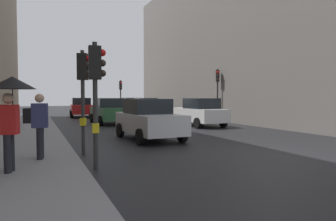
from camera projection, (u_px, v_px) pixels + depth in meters
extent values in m
plane|color=black|center=(273.00, 155.00, 9.84)|extent=(120.00, 120.00, 0.00)
cube|color=gray|center=(31.00, 140.00, 12.57)|extent=(2.60, 40.00, 0.16)
cube|color=slate|center=(265.00, 43.00, 27.36)|extent=(12.00, 31.03, 13.15)
cylinder|color=#2D2D2D|center=(95.00, 106.00, 7.88)|extent=(0.12, 0.12, 3.23)
cube|color=black|center=(95.00, 63.00, 7.83)|extent=(0.31, 0.26, 0.84)
cube|color=yellow|center=(96.00, 128.00, 7.90)|extent=(0.17, 0.21, 0.24)
sphere|color=red|center=(102.00, 53.00, 7.89)|extent=(0.18, 0.18, 0.18)
sphere|color=#2D231E|center=(102.00, 63.00, 7.90)|extent=(0.18, 0.18, 0.18)
sphere|color=#2D231E|center=(103.00, 73.00, 7.91)|extent=(0.18, 0.18, 0.18)
cylinder|color=#2D2D2D|center=(83.00, 103.00, 9.94)|extent=(0.12, 0.12, 3.33)
cube|color=black|center=(82.00, 67.00, 9.89)|extent=(0.37, 0.34, 0.84)
cube|color=yellow|center=(83.00, 122.00, 9.97)|extent=(0.23, 0.25, 0.24)
sphere|color=red|center=(88.00, 58.00, 9.87)|extent=(0.18, 0.18, 0.18)
sphere|color=#2D231E|center=(88.00, 67.00, 9.88)|extent=(0.18, 0.18, 0.18)
sphere|color=#2D231E|center=(88.00, 75.00, 9.90)|extent=(0.18, 0.18, 0.18)
cylinder|color=#2D2D2D|center=(121.00, 98.00, 31.12)|extent=(0.12, 0.12, 3.53)
cube|color=black|center=(121.00, 85.00, 31.07)|extent=(0.25, 0.31, 0.84)
cube|color=yellow|center=(121.00, 105.00, 31.16)|extent=(0.21, 0.17, 0.24)
sphere|color=red|center=(121.00, 83.00, 30.88)|extent=(0.18, 0.18, 0.18)
sphere|color=#2D231E|center=(121.00, 85.00, 30.89)|extent=(0.18, 0.18, 0.18)
sphere|color=#2D231E|center=(121.00, 88.00, 30.90)|extent=(0.18, 0.18, 0.18)
cylinder|color=#2D2D2D|center=(217.00, 95.00, 22.94)|extent=(0.12, 0.12, 3.92)
cube|color=black|center=(218.00, 76.00, 22.88)|extent=(0.34, 0.37, 0.84)
cube|color=yellow|center=(217.00, 108.00, 22.98)|extent=(0.25, 0.23, 0.24)
sphere|color=red|center=(218.00, 72.00, 22.68)|extent=(0.18, 0.18, 0.18)
sphere|color=#2D231E|center=(218.00, 76.00, 22.69)|extent=(0.18, 0.18, 0.18)
sphere|color=#2D231E|center=(218.00, 79.00, 22.70)|extent=(0.18, 0.18, 0.18)
cube|color=red|center=(81.00, 109.00, 28.75)|extent=(2.07, 4.31, 0.80)
cube|color=black|center=(81.00, 101.00, 28.96)|extent=(1.73, 2.10, 0.64)
cylinder|color=black|center=(93.00, 114.00, 27.79)|extent=(0.26, 0.65, 0.64)
cylinder|color=black|center=(72.00, 114.00, 27.20)|extent=(0.26, 0.65, 0.64)
cylinder|color=black|center=(90.00, 113.00, 30.34)|extent=(0.26, 0.65, 0.64)
cylinder|color=black|center=(71.00, 113.00, 29.74)|extent=(0.26, 0.65, 0.64)
cube|color=silver|center=(199.00, 115.00, 19.68)|extent=(1.92, 4.25, 0.80)
cube|color=black|center=(201.00, 103.00, 19.42)|extent=(1.66, 2.05, 0.64)
cylinder|color=black|center=(177.00, 120.00, 20.54)|extent=(0.24, 0.65, 0.64)
cylinder|color=black|center=(200.00, 119.00, 21.29)|extent=(0.24, 0.65, 0.64)
cylinder|color=black|center=(198.00, 123.00, 18.09)|extent=(0.24, 0.65, 0.64)
cylinder|color=black|center=(223.00, 122.00, 18.84)|extent=(0.24, 0.65, 0.64)
cube|color=yellow|center=(130.00, 107.00, 34.37)|extent=(1.93, 4.25, 0.80)
cube|color=black|center=(131.00, 101.00, 34.11)|extent=(1.66, 2.05, 0.64)
cylinder|color=black|center=(120.00, 110.00, 35.32)|extent=(0.24, 0.65, 0.64)
cylinder|color=black|center=(135.00, 110.00, 35.97)|extent=(0.24, 0.65, 0.64)
cylinder|color=black|center=(125.00, 111.00, 32.80)|extent=(0.24, 0.65, 0.64)
cylinder|color=black|center=(142.00, 111.00, 33.46)|extent=(0.24, 0.65, 0.64)
cube|color=#2D6038|center=(109.00, 113.00, 21.39)|extent=(1.95, 4.26, 0.80)
cube|color=black|center=(108.00, 103.00, 21.58)|extent=(1.67, 2.06, 0.64)
cylinder|color=black|center=(128.00, 120.00, 20.57)|extent=(0.24, 0.65, 0.64)
cylinder|color=black|center=(101.00, 121.00, 19.80)|extent=(0.24, 0.65, 0.64)
cylinder|color=black|center=(117.00, 118.00, 23.01)|extent=(0.24, 0.65, 0.64)
cylinder|color=black|center=(92.00, 118.00, 22.24)|extent=(0.24, 0.65, 0.64)
cube|color=navy|center=(145.00, 109.00, 28.13)|extent=(2.04, 4.30, 0.80)
cube|color=black|center=(146.00, 101.00, 27.86)|extent=(1.71, 2.09, 0.64)
cylinder|color=black|center=(132.00, 113.00, 29.11)|extent=(0.26, 0.65, 0.64)
cylinder|color=black|center=(150.00, 113.00, 29.72)|extent=(0.26, 0.65, 0.64)
cylinder|color=black|center=(139.00, 115.00, 26.57)|extent=(0.26, 0.65, 0.64)
cylinder|color=black|center=(159.00, 114.00, 27.18)|extent=(0.26, 0.65, 0.64)
cube|color=#BCBCC1|center=(149.00, 123.00, 13.44)|extent=(1.96, 4.27, 0.80)
cube|color=black|center=(147.00, 106.00, 13.63)|extent=(1.68, 2.06, 0.64)
cylinder|color=black|center=(182.00, 134.00, 12.62)|extent=(0.24, 0.65, 0.64)
cylinder|color=black|center=(140.00, 137.00, 11.85)|extent=(0.24, 0.65, 0.64)
cylinder|color=black|center=(156.00, 128.00, 15.06)|extent=(0.24, 0.65, 0.64)
cylinder|color=black|center=(120.00, 130.00, 14.29)|extent=(0.24, 0.65, 0.64)
cylinder|color=black|center=(11.00, 152.00, 7.04)|extent=(0.16, 0.16, 0.85)
cylinder|color=black|center=(7.00, 154.00, 6.84)|extent=(0.16, 0.16, 0.85)
cube|color=red|center=(8.00, 120.00, 6.91)|extent=(0.46, 0.36, 0.66)
sphere|color=tan|center=(8.00, 98.00, 6.89)|extent=(0.24, 0.24, 0.24)
cylinder|color=black|center=(13.00, 108.00, 6.91)|extent=(0.02, 0.02, 0.90)
cone|color=black|center=(12.00, 83.00, 6.89)|extent=(1.00, 1.00, 0.28)
cylinder|color=black|center=(41.00, 143.00, 8.53)|extent=(0.16, 0.16, 0.85)
cylinder|color=black|center=(40.00, 144.00, 8.33)|extent=(0.16, 0.16, 0.85)
cube|color=navy|center=(40.00, 116.00, 8.40)|extent=(0.44, 0.33, 0.66)
sphere|color=tan|center=(39.00, 98.00, 8.38)|extent=(0.24, 0.24, 0.24)
cube|color=black|center=(28.00, 116.00, 8.33)|extent=(0.25, 0.31, 0.40)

